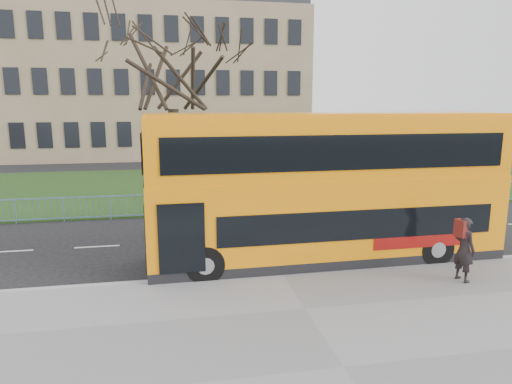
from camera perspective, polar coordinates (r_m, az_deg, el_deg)
The scene contains 9 objects.
ground at distance 15.66m, azimuth 1.79°, elevation -8.38°, with size 120.00×120.00×0.00m, color black.
pavement at distance 9.77m, azimuth 10.85°, elevation -20.98°, with size 80.00×10.50×0.12m, color slate.
kerb at distance 14.22m, azimuth 3.14°, elevation -10.15°, with size 80.00×0.20×0.14m, color #9B9B9E.
grass_verge at distance 29.35m, azimuth -4.17°, elevation 0.89°, with size 80.00×15.40×0.08m, color #1E3B15.
guard_railing at distance 21.76m, azimuth -1.91°, elevation -1.30°, with size 40.00×0.12×1.10m, color #6794B7, non-canonical shape.
bare_tree at distance 24.43m, azimuth -10.37°, elevation 12.34°, with size 8.04×8.04×11.49m, color black, non-canonical shape.
civic_building at distance 49.48m, azimuth -12.98°, elevation 12.87°, with size 30.00×15.00×14.00m, color #887356.
yellow_bus at distance 15.09m, azimuth 8.81°, elevation 0.95°, with size 11.58×2.92×4.84m.
pedestrian at distance 14.54m, azimuth 24.59°, elevation -6.53°, with size 0.69×0.45×1.90m, color black.
Camera 1 is at (-3.17, -14.42, 5.21)m, focal length 32.00 mm.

